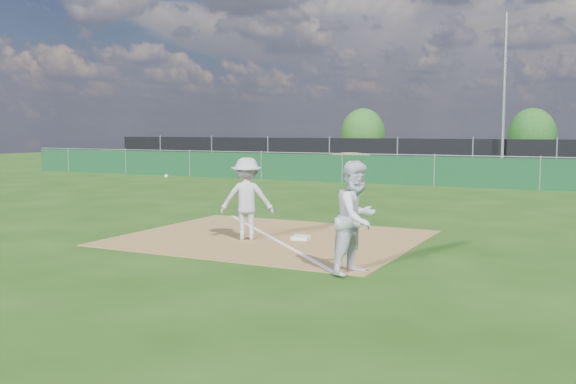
# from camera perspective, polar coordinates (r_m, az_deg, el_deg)

# --- Properties ---
(ground) EXTENTS (90.00, 90.00, 0.00)m
(ground) POSITION_cam_1_polar(r_m,az_deg,el_deg) (21.83, 9.70, -0.51)
(ground) COLOR #1C3F0D
(ground) RESTS_ON ground
(infield_dirt) EXTENTS (6.00, 5.00, 0.02)m
(infield_dirt) POSITION_cam_1_polar(r_m,az_deg,el_deg) (13.55, -1.54, -4.09)
(infield_dirt) COLOR olive
(infield_dirt) RESTS_ON ground
(foul_line) EXTENTS (5.01, 5.01, 0.01)m
(foul_line) POSITION_cam_1_polar(r_m,az_deg,el_deg) (13.55, -1.54, -4.03)
(foul_line) COLOR white
(foul_line) RESTS_ON infield_dirt
(green_fence) EXTENTS (44.00, 0.05, 1.20)m
(green_fence) POSITION_cam_1_polar(r_m,az_deg,el_deg) (26.59, 12.88, 1.81)
(green_fence) COLOR #0F391D
(green_fence) RESTS_ON ground
(dirt_mound) EXTENTS (3.38, 2.60, 1.17)m
(dirt_mound) POSITION_cam_1_polar(r_m,az_deg,el_deg) (31.43, 5.54, 2.46)
(dirt_mound) COLOR olive
(dirt_mound) RESTS_ON ground
(black_fence) EXTENTS (46.00, 0.04, 1.80)m
(black_fence) POSITION_cam_1_polar(r_m,az_deg,el_deg) (34.38, 16.09, 3.06)
(black_fence) COLOR black
(black_fence) RESTS_ON ground
(parking_lot) EXTENTS (46.00, 9.00, 0.01)m
(parking_lot) POSITION_cam_1_polar(r_m,az_deg,el_deg) (39.35, 17.41, 2.01)
(parking_lot) COLOR black
(parking_lot) RESTS_ON ground
(light_pole) EXTENTS (0.16, 0.16, 8.00)m
(light_pole) POSITION_cam_1_polar(r_m,az_deg,el_deg) (33.86, 18.66, 8.20)
(light_pole) COLOR slate
(light_pole) RESTS_ON ground
(first_base) EXTENTS (0.40, 0.40, 0.07)m
(first_base) POSITION_cam_1_polar(r_m,az_deg,el_deg) (13.30, 1.16, -4.07)
(first_base) COLOR white
(first_base) RESTS_ON infield_dirt
(play_at_first) EXTENTS (2.71, 1.05, 1.69)m
(play_at_first) POSITION_cam_1_polar(r_m,az_deg,el_deg) (13.24, -3.68, -0.59)
(play_at_first) COLOR silver
(play_at_first) RESTS_ON infield_dirt
(runner) EXTENTS (0.89, 1.02, 1.80)m
(runner) POSITION_cam_1_polar(r_m,az_deg,el_deg) (10.15, 6.12, -2.31)
(runner) COLOR silver
(runner) RESTS_ON ground
(car_left) EXTENTS (4.28, 1.95, 1.42)m
(car_left) POSITION_cam_1_polar(r_m,az_deg,el_deg) (39.66, 10.00, 3.24)
(car_left) COLOR #999CA0
(car_left) RESTS_ON parking_lot
(car_mid) EXTENTS (4.66, 2.21, 1.48)m
(car_mid) POSITION_cam_1_polar(r_m,az_deg,el_deg) (39.80, 16.33, 3.15)
(car_mid) COLOR black
(car_mid) RESTS_ON parking_lot
(tree_left) EXTENTS (3.23, 3.23, 3.83)m
(tree_left) POSITION_cam_1_polar(r_m,az_deg,el_deg) (47.56, 6.67, 5.17)
(tree_left) COLOR #382316
(tree_left) RESTS_ON ground
(tree_mid) EXTENTS (3.13, 3.13, 3.71)m
(tree_mid) POSITION_cam_1_polar(r_m,az_deg,el_deg) (45.72, 20.87, 4.75)
(tree_mid) COLOR #382316
(tree_mid) RESTS_ON ground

